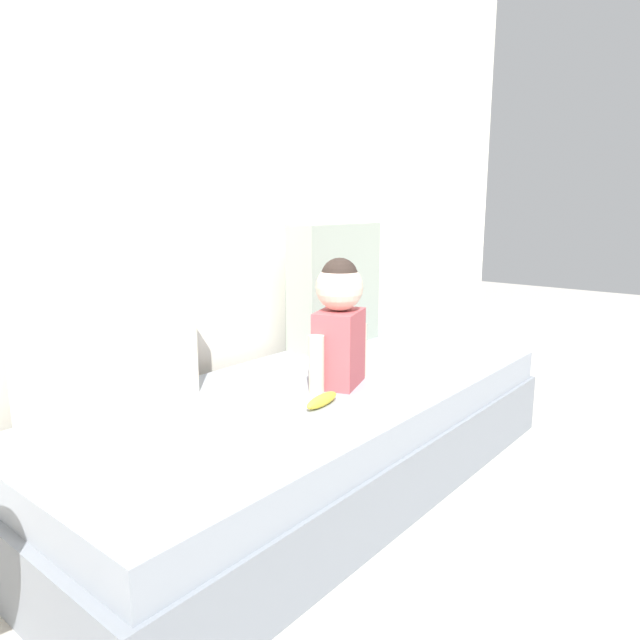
{
  "coord_description": "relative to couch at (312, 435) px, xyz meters",
  "views": [
    {
      "loc": [
        -1.56,
        -1.33,
        1.05
      ],
      "look_at": [
        0.05,
        0.0,
        0.63
      ],
      "focal_mm": 32.2,
      "sensor_mm": 36.0,
      "label": 1
    }
  ],
  "objects": [
    {
      "name": "throw_pillow_right",
      "position": [
        0.6,
        0.36,
        0.48
      ],
      "size": [
        0.53,
        0.16,
        0.58
      ],
      "primitive_type": "cube",
      "color": "#99A393",
      "rests_on": "couch"
    },
    {
      "name": "toddler",
      "position": [
        0.1,
        -0.05,
        0.44
      ],
      "size": [
        0.32,
        0.21,
        0.48
      ],
      "color": "#B24C51",
      "rests_on": "couch"
    },
    {
      "name": "throw_pillow_left",
      "position": [
        -0.6,
        0.36,
        0.43
      ],
      "size": [
        0.59,
        0.16,
        0.48
      ],
      "primitive_type": "cube",
      "color": "beige",
      "rests_on": "couch"
    },
    {
      "name": "banana",
      "position": [
        -0.13,
        -0.16,
        0.21
      ],
      "size": [
        0.17,
        0.06,
        0.04
      ],
      "primitive_type": "ellipsoid",
      "rotation": [
        0.0,
        0.0,
        0.1
      ],
      "color": "yellow",
      "rests_on": "couch"
    },
    {
      "name": "ground_plane",
      "position": [
        0.0,
        0.0,
        -0.19
      ],
      "size": [
        12.0,
        12.0,
        0.0
      ],
      "primitive_type": "plane",
      "color": "#B2ADA3"
    },
    {
      "name": "couch",
      "position": [
        0.0,
        0.0,
        0.0
      ],
      "size": [
        2.17,
        0.92,
        0.38
      ],
      "color": "gray",
      "rests_on": "ground"
    },
    {
      "name": "back_wall",
      "position": [
        0.0,
        0.59,
        1.11
      ],
      "size": [
        5.37,
        0.1,
        2.6
      ],
      "primitive_type": "cube",
      "color": "silver",
      "rests_on": "ground"
    }
  ]
}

